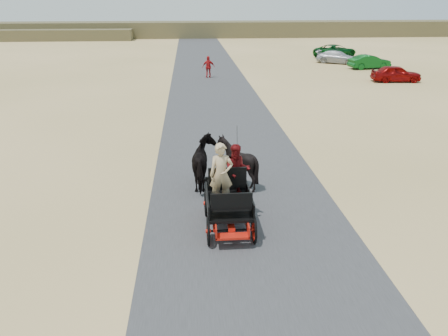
{
  "coord_description": "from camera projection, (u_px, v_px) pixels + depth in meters",
  "views": [
    {
      "loc": [
        -1.61,
        -12.12,
        6.23
      ],
      "look_at": [
        -0.59,
        0.59,
        1.2
      ],
      "focal_mm": 35.0,
      "sensor_mm": 36.0,
      "label": 1
    }
  ],
  "objects": [
    {
      "name": "horse_right",
      "position": [
        237.0,
        162.0,
        15.17
      ],
      "size": [
        1.37,
        1.54,
        1.7
      ],
      "primitive_type": "imported",
      "rotation": [
        0.0,
        0.0,
        3.14
      ],
      "color": "black",
      "rests_on": "ground"
    },
    {
      "name": "horse_left",
      "position": [
        205.0,
        163.0,
        15.09
      ],
      "size": [
        0.91,
        2.01,
        1.7
      ],
      "primitive_type": "imported",
      "rotation": [
        0.0,
        0.0,
        3.14
      ],
      "color": "black",
      "rests_on": "ground"
    },
    {
      "name": "driver_man",
      "position": [
        221.0,
        175.0,
        12.1
      ],
      "size": [
        0.66,
        0.43,
        1.8
      ],
      "primitive_type": "imported",
      "color": "tan",
      "rests_on": "carriage"
    },
    {
      "name": "car_d",
      "position": [
        335.0,
        51.0,
        47.42
      ],
      "size": [
        5.42,
        4.26,
        1.37
      ],
      "primitive_type": "imported",
      "rotation": [
        0.0,
        0.0,
        2.04
      ],
      "color": "#0C4C19",
      "rests_on": "ground"
    },
    {
      "name": "ridge_far",
      "position": [
        197.0,
        29.0,
        70.69
      ],
      "size": [
        140.0,
        6.0,
        2.4
      ],
      "primitive_type": "cube",
      "color": "brown",
      "rests_on": "ground"
    },
    {
      "name": "car_c",
      "position": [
        337.0,
        57.0,
        43.17
      ],
      "size": [
        4.41,
        3.56,
        1.2
      ],
      "primitive_type": "imported",
      "rotation": [
        0.0,
        0.0,
        1.03
      ],
      "color": "#B2B2B7",
      "rests_on": "ground"
    },
    {
      "name": "car_b",
      "position": [
        369.0,
        62.0,
        39.93
      ],
      "size": [
        3.95,
        1.89,
        1.25
      ],
      "primitive_type": "imported",
      "rotation": [
        0.0,
        0.0,
        1.73
      ],
      "color": "#0C4C19",
      "rests_on": "ground"
    },
    {
      "name": "pedestrian",
      "position": [
        209.0,
        67.0,
        35.48
      ],
      "size": [
        1.04,
        0.5,
        1.73
      ],
      "primitive_type": "imported",
      "rotation": [
        0.0,
        0.0,
        3.22
      ],
      "color": "#B01417",
      "rests_on": "ground"
    },
    {
      "name": "car_a",
      "position": [
        396.0,
        74.0,
        33.84
      ],
      "size": [
        3.81,
        1.74,
        1.27
      ],
      "primitive_type": "imported",
      "rotation": [
        0.0,
        0.0,
        1.5
      ],
      "color": "maroon",
      "rests_on": "ground"
    },
    {
      "name": "road",
      "position": [
        244.0,
        210.0,
        13.64
      ],
      "size": [
        6.0,
        140.0,
        0.01
      ],
      "primitive_type": "cube",
      "color": "#38383A",
      "rests_on": "ground"
    },
    {
      "name": "carriage",
      "position": [
        228.0,
        216.0,
        12.53
      ],
      "size": [
        1.3,
        2.4,
        0.72
      ],
      "primitive_type": null,
      "color": "black",
      "rests_on": "ground"
    },
    {
      "name": "ground",
      "position": [
        244.0,
        210.0,
        13.64
      ],
      "size": [
        140.0,
        140.0,
        0.0
      ],
      "primitive_type": "plane",
      "color": "tan"
    },
    {
      "name": "passenger_woman",
      "position": [
        237.0,
        170.0,
        12.69
      ],
      "size": [
        0.77,
        0.6,
        1.58
      ],
      "primitive_type": "imported",
      "color": "#660C0F",
      "rests_on": "carriage"
    }
  ]
}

